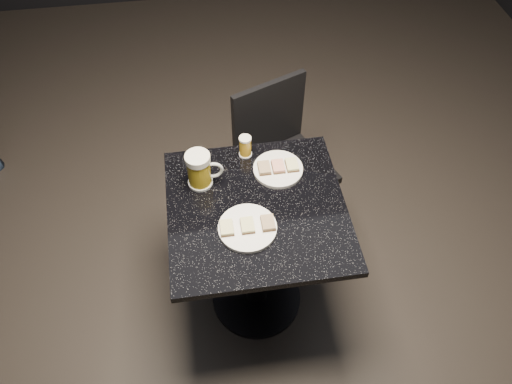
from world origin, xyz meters
TOP-DOWN VIEW (x-y plane):
  - floor at (0.00, 0.00)m, footprint 6.00×6.00m
  - plate_large at (-0.05, -0.10)m, footprint 0.22×0.22m
  - plate_small at (0.12, 0.18)m, footprint 0.21×0.21m
  - table at (0.00, 0.00)m, footprint 0.70×0.70m
  - beer_mug at (-0.20, 0.16)m, footprint 0.15×0.10m
  - beer_tumbler at (-0.01, 0.29)m, footprint 0.06×0.06m
  - chair at (0.19, 0.50)m, footprint 0.51×0.51m
  - canapes_on_plate_large at (-0.05, -0.10)m, footprint 0.21×0.07m
  - canapes_on_plate_small at (0.12, 0.18)m, footprint 0.17×0.07m

SIDE VIEW (x-z plane):
  - floor at x=0.00m, z-range 0.00..0.00m
  - chair at x=0.19m, z-range 0.07..0.93m
  - table at x=0.00m, z-range 0.13..0.88m
  - plate_large at x=-0.05m, z-range 0.75..0.76m
  - plate_small at x=0.12m, z-range 0.75..0.76m
  - canapes_on_plate_large at x=-0.05m, z-range 0.76..0.78m
  - canapes_on_plate_small at x=0.12m, z-range 0.76..0.78m
  - beer_tumbler at x=-0.01m, z-range 0.75..0.85m
  - beer_mug at x=-0.20m, z-range 0.75..0.91m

